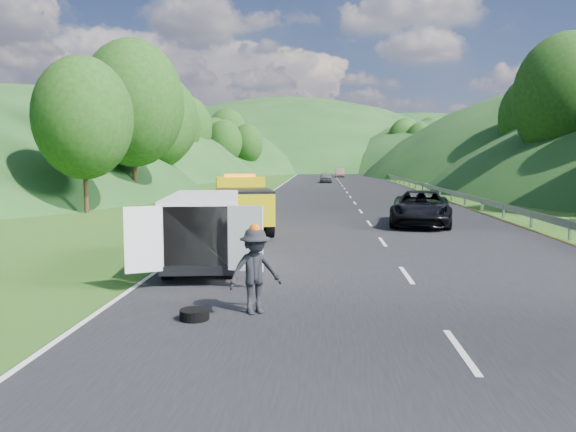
# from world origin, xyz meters

# --- Properties ---
(ground) EXTENTS (320.00, 320.00, 0.00)m
(ground) POSITION_xyz_m (0.00, 0.00, 0.00)
(ground) COLOR #38661E
(ground) RESTS_ON ground
(road_surface) EXTENTS (14.00, 200.00, 0.02)m
(road_surface) POSITION_xyz_m (3.00, 40.00, 0.01)
(road_surface) COLOR black
(road_surface) RESTS_ON ground
(guardrail) EXTENTS (0.06, 140.00, 1.52)m
(guardrail) POSITION_xyz_m (10.30, 52.50, 0.00)
(guardrail) COLOR gray
(guardrail) RESTS_ON ground
(tree_line_left) EXTENTS (14.00, 140.00, 14.00)m
(tree_line_left) POSITION_xyz_m (-19.00, 60.00, 0.00)
(tree_line_left) COLOR #2B5B1B
(tree_line_left) RESTS_ON ground
(tree_line_right) EXTENTS (14.00, 140.00, 14.00)m
(tree_line_right) POSITION_xyz_m (23.00, 60.00, 0.00)
(tree_line_right) COLOR #2B5B1B
(tree_line_right) RESTS_ON ground
(hills_backdrop) EXTENTS (201.00, 288.60, 44.00)m
(hills_backdrop) POSITION_xyz_m (6.50, 134.70, 0.00)
(hills_backdrop) COLOR #2D5B23
(hills_backdrop) RESTS_ON ground
(tow_truck) EXTENTS (3.28, 6.03, 2.46)m
(tow_truck) POSITION_xyz_m (-2.73, 6.75, 1.20)
(tow_truck) COLOR black
(tow_truck) RESTS_ON ground
(white_van) EXTENTS (3.33, 6.24, 2.12)m
(white_van) POSITION_xyz_m (-2.73, -1.08, 1.20)
(white_van) COLOR black
(white_van) RESTS_ON ground
(woman) EXTENTS (0.68, 0.71, 1.58)m
(woman) POSITION_xyz_m (-2.92, 1.85, 0.00)
(woman) COLOR white
(woman) RESTS_ON ground
(child) EXTENTS (0.60, 0.63, 1.02)m
(child) POSITION_xyz_m (-2.62, -1.43, 0.00)
(child) COLOR tan
(child) RESTS_ON ground
(worker) EXTENTS (1.31, 1.13, 1.76)m
(worker) POSITION_xyz_m (-0.65, -5.95, 0.00)
(worker) COLOR black
(worker) RESTS_ON ground
(suitcase) EXTENTS (0.36, 0.21, 0.56)m
(suitcase) POSITION_xyz_m (-4.04, 0.85, 0.28)
(suitcase) COLOR #68684E
(suitcase) RESTS_ON ground
(spare_tire) EXTENTS (0.59, 0.59, 0.20)m
(spare_tire) POSITION_xyz_m (-1.80, -6.46, 0.00)
(spare_tire) COLOR black
(spare_tire) RESTS_ON ground
(passing_suv) EXTENTS (3.64, 6.17, 1.61)m
(passing_suv) POSITION_xyz_m (5.35, 9.46, 0.00)
(passing_suv) COLOR black
(passing_suv) RESTS_ON ground
(dist_car_a) EXTENTS (1.56, 3.88, 1.32)m
(dist_car_a) POSITION_xyz_m (1.23, 53.82, 0.00)
(dist_car_a) COLOR #504F55
(dist_car_a) RESTS_ON ground
(dist_car_b) EXTENTS (1.48, 4.24, 1.40)m
(dist_car_b) POSITION_xyz_m (3.54, 73.09, 0.00)
(dist_car_b) COLOR brown
(dist_car_b) RESTS_ON ground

